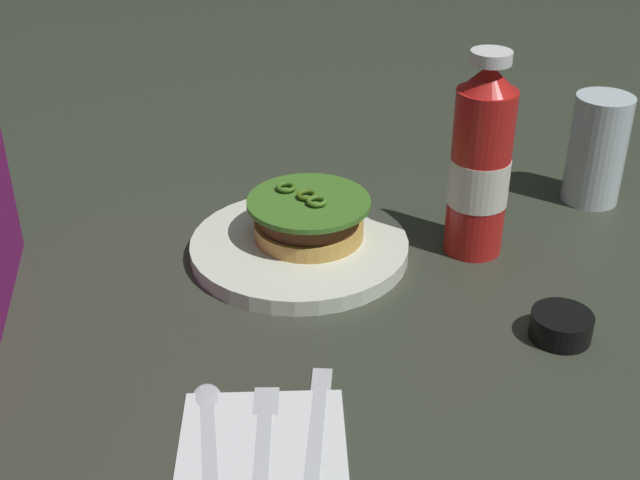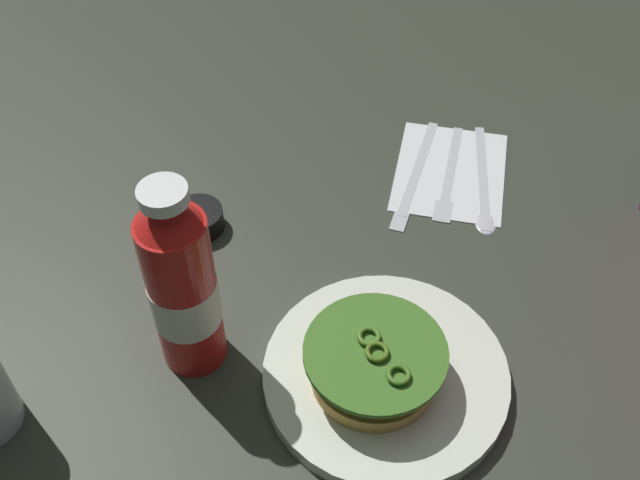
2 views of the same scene
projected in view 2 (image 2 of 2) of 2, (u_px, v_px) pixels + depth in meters
ground_plane at (270, 300)px, 0.83m from camera, size 3.00×3.00×0.00m
dinner_plate at (385, 375)px, 0.75m from camera, size 0.24×0.24×0.02m
burger_sandwich at (375, 364)px, 0.72m from camera, size 0.14×0.14×0.05m
ketchup_bottle at (182, 287)px, 0.70m from camera, size 0.07×0.07×0.23m
condiment_cup at (198, 219)px, 0.89m from camera, size 0.06×0.06×0.03m
napkin at (450, 171)px, 0.97m from camera, size 0.19×0.16×0.00m
butter_knife at (414, 178)px, 0.95m from camera, size 0.21×0.07×0.00m
fork_utensil at (449, 179)px, 0.95m from camera, size 0.18×0.05×0.00m
spoon_utensil at (484, 190)px, 0.94m from camera, size 0.20×0.03×0.00m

